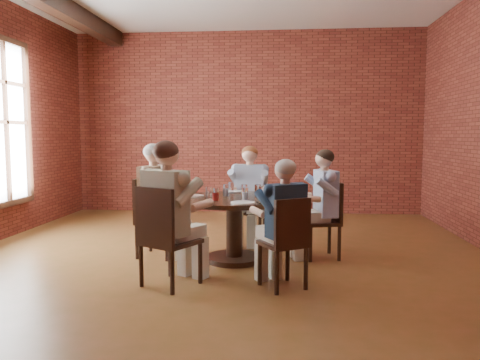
# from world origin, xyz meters

# --- Properties ---
(floor) EXTENTS (7.00, 7.00, 0.00)m
(floor) POSITION_xyz_m (0.00, 0.00, 0.00)
(floor) COLOR brown
(floor) RESTS_ON ground
(wall_back) EXTENTS (7.00, 0.00, 7.00)m
(wall_back) POSITION_xyz_m (0.00, 3.50, 1.70)
(wall_back) COLOR maroon
(wall_back) RESTS_ON ground
(wall_front) EXTENTS (7.00, 0.00, 7.00)m
(wall_front) POSITION_xyz_m (0.00, -3.50, 1.70)
(wall_front) COLOR maroon
(wall_front) RESTS_ON ground
(dining_table) EXTENTS (1.30, 1.30, 0.75)m
(dining_table) POSITION_xyz_m (0.13, 0.00, 0.53)
(dining_table) COLOR black
(dining_table) RESTS_ON floor
(chair_a) EXTENTS (0.49, 0.49, 0.92)m
(chair_a) POSITION_xyz_m (1.23, 0.26, 0.50)
(chair_a) COLOR black
(chair_a) RESTS_ON floor
(diner_a) EXTENTS (0.72, 0.64, 1.30)m
(diner_a) POSITION_xyz_m (1.15, 0.24, 0.65)
(diner_a) COLOR #385692
(diner_a) RESTS_ON floor
(chair_b) EXTENTS (0.46, 0.46, 0.93)m
(chair_b) POSITION_xyz_m (0.25, 1.04, 0.51)
(chair_b) COLOR black
(chair_b) RESTS_ON floor
(diner_b) EXTENTS (0.59, 0.69, 1.32)m
(diner_b) POSITION_xyz_m (0.24, 0.95, 0.66)
(diner_b) COLOR #828FA6
(diner_b) RESTS_ON floor
(chair_c) EXTENTS (0.50, 0.50, 0.95)m
(chair_c) POSITION_xyz_m (-0.90, 0.15, 0.52)
(chair_c) COLOR black
(chair_c) RESTS_ON floor
(diner_c) EXTENTS (0.74, 0.64, 1.36)m
(diner_c) POSITION_xyz_m (-0.81, 0.14, 0.68)
(diner_c) COLOR brown
(diner_c) RESTS_ON floor
(chair_d) EXTENTS (0.63, 0.63, 0.98)m
(chair_d) POSITION_xyz_m (-0.44, -1.02, 0.53)
(chair_d) COLOR black
(chair_d) RESTS_ON floor
(diner_d) EXTENTS (0.85, 0.90, 1.41)m
(diner_d) POSITION_xyz_m (-0.39, -0.93, 0.71)
(diner_d) COLOR #C0A496
(diner_d) RESTS_ON floor
(chair_e) EXTENTS (0.53, 0.53, 0.89)m
(chair_e) POSITION_xyz_m (0.74, -0.97, 0.49)
(chair_e) COLOR black
(chair_e) RESTS_ON floor
(diner_e) EXTENTS (0.71, 0.74, 1.24)m
(diner_e) POSITION_xyz_m (0.70, -0.91, 0.62)
(diner_e) COLOR #15273D
(diner_e) RESTS_ON floor
(plate_a) EXTENTS (0.26, 0.26, 0.01)m
(plate_a) POSITION_xyz_m (0.64, 0.07, 0.76)
(plate_a) COLOR white
(plate_a) RESTS_ON dining_table
(plate_b) EXTENTS (0.26, 0.26, 0.01)m
(plate_b) POSITION_xyz_m (0.08, 0.51, 0.76)
(plate_b) COLOR white
(plate_b) RESTS_ON dining_table
(plate_c) EXTENTS (0.26, 0.26, 0.01)m
(plate_c) POSITION_xyz_m (-0.36, 0.04, 0.76)
(plate_c) COLOR white
(plate_c) RESTS_ON dining_table
(plate_d) EXTENTS (0.26, 0.26, 0.01)m
(plate_d) POSITION_xyz_m (0.27, -0.46, 0.76)
(plate_d) COLOR white
(plate_d) RESTS_ON dining_table
(glass_a) EXTENTS (0.07, 0.07, 0.14)m
(glass_a) POSITION_xyz_m (0.40, 0.13, 0.82)
(glass_a) COLOR white
(glass_a) RESTS_ON dining_table
(glass_b) EXTENTS (0.07, 0.07, 0.14)m
(glass_b) POSITION_xyz_m (0.24, 0.13, 0.82)
(glass_b) COLOR white
(glass_b) RESTS_ON dining_table
(glass_c) EXTENTS (0.07, 0.07, 0.14)m
(glass_c) POSITION_xyz_m (0.05, 0.37, 0.82)
(glass_c) COLOR white
(glass_c) RESTS_ON dining_table
(glass_d) EXTENTS (0.07, 0.07, 0.14)m
(glass_d) POSITION_xyz_m (0.02, 0.12, 0.82)
(glass_d) COLOR white
(glass_d) RESTS_ON dining_table
(glass_e) EXTENTS (0.07, 0.07, 0.14)m
(glass_e) POSITION_xyz_m (-0.14, -0.15, 0.82)
(glass_e) COLOR white
(glass_e) RESTS_ON dining_table
(glass_f) EXTENTS (0.07, 0.07, 0.14)m
(glass_f) POSITION_xyz_m (-0.04, -0.27, 0.82)
(glass_f) COLOR white
(glass_f) RESTS_ON dining_table
(glass_g) EXTENTS (0.07, 0.07, 0.14)m
(glass_g) POSITION_xyz_m (0.28, -0.21, 0.82)
(glass_g) COLOR white
(glass_g) RESTS_ON dining_table
(glass_h) EXTENTS (0.07, 0.07, 0.14)m
(glass_h) POSITION_xyz_m (0.46, -0.06, 0.82)
(glass_h) COLOR white
(glass_h) RESTS_ON dining_table
(smartphone) EXTENTS (0.10, 0.14, 0.01)m
(smartphone) POSITION_xyz_m (0.46, -0.40, 0.75)
(smartphone) COLOR black
(smartphone) RESTS_ON dining_table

